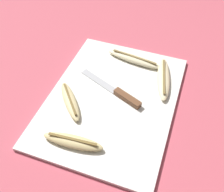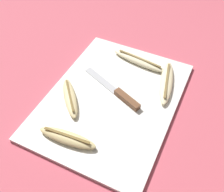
{
  "view_description": "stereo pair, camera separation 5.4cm",
  "coord_description": "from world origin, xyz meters",
  "px_view_note": "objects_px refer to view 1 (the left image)",
  "views": [
    {
      "loc": [
        -0.49,
        -0.17,
        0.62
      ],
      "look_at": [
        0.0,
        0.0,
        0.02
      ],
      "focal_mm": 42.0,
      "sensor_mm": 36.0,
      "label": 1
    },
    {
      "loc": [
        -0.47,
        -0.22,
        0.62
      ],
      "look_at": [
        0.0,
        0.0,
        0.02
      ],
      "focal_mm": 42.0,
      "sensor_mm": 36.0,
      "label": 2
    }
  ],
  "objects_px": {
    "banana_pale_long": "(134,59)",
    "banana_cream_curved": "(164,78)",
    "knife": "(121,94)",
    "banana_spotted_left": "(73,141)",
    "banana_mellow_near": "(70,101)"
  },
  "relations": [
    {
      "from": "banana_spotted_left",
      "to": "banana_pale_long",
      "type": "bearing_deg",
      "value": -9.09
    },
    {
      "from": "banana_pale_long",
      "to": "banana_cream_curved",
      "type": "height_order",
      "value": "banana_pale_long"
    },
    {
      "from": "banana_mellow_near",
      "to": "banana_pale_long",
      "type": "distance_m",
      "value": 0.27
    },
    {
      "from": "knife",
      "to": "banana_cream_curved",
      "type": "distance_m",
      "value": 0.15
    },
    {
      "from": "banana_spotted_left",
      "to": "knife",
      "type": "bearing_deg",
      "value": -17.94
    },
    {
      "from": "banana_pale_long",
      "to": "knife",
      "type": "bearing_deg",
      "value": -177.75
    },
    {
      "from": "knife",
      "to": "banana_cream_curved",
      "type": "bearing_deg",
      "value": -22.41
    },
    {
      "from": "banana_spotted_left",
      "to": "banana_cream_curved",
      "type": "height_order",
      "value": "banana_spotted_left"
    },
    {
      "from": "banana_pale_long",
      "to": "banana_spotted_left",
      "type": "relative_size",
      "value": 1.2
    },
    {
      "from": "banana_pale_long",
      "to": "banana_mellow_near",
      "type": "bearing_deg",
      "value": 152.62
    },
    {
      "from": "knife",
      "to": "banana_spotted_left",
      "type": "bearing_deg",
      "value": -175.6
    },
    {
      "from": "knife",
      "to": "banana_spotted_left",
      "type": "xyz_separation_m",
      "value": [
        -0.2,
        0.07,
        0.0
      ]
    },
    {
      "from": "knife",
      "to": "banana_mellow_near",
      "type": "height_order",
      "value": "banana_mellow_near"
    },
    {
      "from": "banana_cream_curved",
      "to": "banana_pale_long",
      "type": "bearing_deg",
      "value": 63.61
    },
    {
      "from": "banana_pale_long",
      "to": "banana_cream_curved",
      "type": "relative_size",
      "value": 1.03
    }
  ]
}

